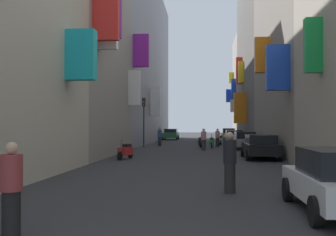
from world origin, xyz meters
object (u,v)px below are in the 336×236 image
parked_car_green (171,134)px  pedestrian_far_away (160,137)px  parked_car_grey (245,140)px  scooter_green (212,142)px  pedestrian_near_left (230,162)px  pedestrian_mid_street (218,138)px  scooter_black (201,142)px  parked_car_yellow (228,134)px  scooter_red (125,151)px  parked_car_black (260,146)px  scooter_silver (220,140)px  pedestrian_crossing (11,190)px  pedestrian_near_right (204,139)px  parked_car_silver (234,136)px  traffic_light_near_corner (144,114)px

parked_car_green → pedestrian_far_away: pedestrian_far_away is taller
parked_car_grey → scooter_green: size_ratio=2.36×
pedestrian_near_left → pedestrian_mid_street: pedestrian_near_left is taller
scooter_black → parked_car_yellow: bearing=79.5°
scooter_red → pedestrian_mid_street: bearing=67.7°
parked_car_green → parked_car_black: parked_car_green is taller
scooter_red → scooter_silver: size_ratio=0.92×
pedestrian_mid_street → scooter_black: bearing=-140.6°
parked_car_green → pedestrian_crossing: bearing=-88.6°
scooter_black → pedestrian_mid_street: 1.94m
pedestrian_crossing → pedestrian_near_right: pedestrian_near_right is taller
parked_car_silver → scooter_green: parked_car_silver is taller
parked_car_green → scooter_green: bearing=-74.4°
traffic_light_near_corner → parked_car_black: bearing=-53.0°
parked_car_black → traffic_light_near_corner: size_ratio=1.04×
scooter_red → pedestrian_near_left: (5.17, -10.74, 0.41)m
scooter_black → pedestrian_near_right: 4.15m
parked_car_grey → parked_car_silver: bearing=90.9°
parked_car_yellow → scooter_red: bearing=-103.7°
scooter_green → pedestrian_far_away: pedestrian_far_away is taller
parked_car_silver → scooter_black: parked_car_silver is taller
parked_car_silver → pedestrian_crossing: (-6.38, -36.01, 0.09)m
traffic_light_near_corner → parked_car_grey: bearing=-12.5°
parked_car_grey → scooter_black: parked_car_grey is taller
parked_car_green → scooter_black: size_ratio=2.32×
scooter_red → pedestrian_near_right: bearing=62.1°
parked_car_yellow → scooter_green: size_ratio=2.41×
scooter_black → pedestrian_mid_street: pedestrian_mid_street is taller
pedestrian_crossing → pedestrian_near_right: bearing=82.2°
parked_car_yellow → traffic_light_near_corner: traffic_light_near_corner is taller
scooter_green → scooter_silver: size_ratio=0.94×
parked_car_green → pedestrian_near_right: 22.15m
parked_car_silver → pedestrian_mid_street: 7.03m
parked_car_yellow → pedestrian_far_away: pedestrian_far_away is taller
parked_car_grey → pedestrian_near_right: pedestrian_near_right is taller
parked_car_grey → pedestrian_far_away: pedestrian_far_away is taller
pedestrian_near_right → pedestrian_near_left: bearing=-87.6°
parked_car_grey → parked_car_black: bearing=-90.2°
parked_car_silver → parked_car_yellow: 10.62m
scooter_black → pedestrian_far_away: pedestrian_far_away is taller
scooter_red → scooter_black: (4.11, 12.38, 0.00)m
pedestrian_mid_street → parked_car_green: bearing=108.7°
parked_car_grey → scooter_silver: parked_car_grey is taller
pedestrian_far_away → scooter_green: bearing=-26.6°
parked_car_grey → scooter_green: parked_car_grey is taller
parked_car_grey → scooter_red: parked_car_grey is taller
pedestrian_near_right → pedestrian_far_away: pedestrian_far_away is taller
scooter_silver → pedestrian_near_left: bearing=-91.6°
pedestrian_near_left → traffic_light_near_corner: traffic_light_near_corner is taller
scooter_green → scooter_black: same height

